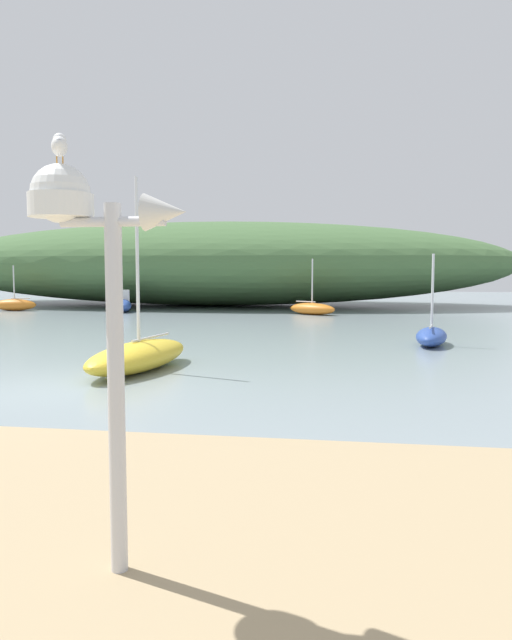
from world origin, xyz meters
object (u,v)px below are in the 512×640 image
at_px(sailboat_mid_channel, 139,356).
at_px(motorboat_west_reach, 122,303).
at_px(sailboat_far_right, 15,305).
at_px(sailboat_inner_mooring, 312,309).
at_px(mast_structure, 87,245).
at_px(seagull_on_radar, 59,145).
at_px(sailboat_far_left, 431,336).

bearing_deg(sailboat_mid_channel, motorboat_west_reach, 112.71).
height_order(sailboat_far_right, sailboat_inner_mooring, sailboat_inner_mooring).
bearing_deg(mast_structure, sailboat_far_right, 122.09).
bearing_deg(seagull_on_radar, sailboat_far_right, 121.83).
bearing_deg(motorboat_west_reach, sailboat_mid_channel, -67.29).
bearing_deg(seagull_on_radar, sailboat_inner_mooring, 89.62).
xyz_separation_m(sailboat_mid_channel, sailboat_inner_mooring, (3.06, 18.77, -0.03)).
height_order(mast_structure, seagull_on_radar, seagull_on_radar).
bearing_deg(sailboat_far_right, motorboat_west_reach, 0.77).
distance_m(seagull_on_radar, motorboat_west_reach, 30.79).
height_order(mast_structure, sailboat_far_right, mast_structure).
height_order(sailboat_far_left, motorboat_west_reach, sailboat_far_left).
distance_m(sailboat_far_left, sailboat_inner_mooring, 13.61).
relative_size(sailboat_mid_channel, sailboat_inner_mooring, 1.50).
bearing_deg(sailboat_mid_channel, sailboat_inner_mooring, 80.76).
distance_m(sailboat_far_left, motorboat_west_reach, 20.63).
height_order(mast_structure, sailboat_mid_channel, sailboat_mid_channel).
xyz_separation_m(sailboat_far_left, sailboat_mid_channel, (-7.59, -5.94, 0.06)).
bearing_deg(sailboat_far_left, sailboat_inner_mooring, 109.44).
height_order(mast_structure, motorboat_west_reach, mast_structure).
xyz_separation_m(seagull_on_radar, sailboat_far_left, (4.72, 15.24, -2.94)).
bearing_deg(sailboat_far_right, sailboat_mid_channel, -52.34).
bearing_deg(sailboat_far_right, sailboat_inner_mooring, -1.51).
bearing_deg(sailboat_inner_mooring, sailboat_mid_channel, -99.24).
bearing_deg(mast_structure, seagull_on_radar, 175.58).
bearing_deg(sailboat_mid_channel, seagull_on_radar, -72.87).
xyz_separation_m(mast_structure, motorboat_west_reach, (-11.16, 28.66, -2.05)).
relative_size(sailboat_far_left, sailboat_inner_mooring, 0.96).
distance_m(mast_structure, seagull_on_radar, 0.72).
distance_m(seagull_on_radar, sailboat_far_right, 33.73).
bearing_deg(sailboat_far_left, motorboat_west_reach, 139.48).
xyz_separation_m(sailboat_far_right, sailboat_mid_channel, (14.85, -19.25, -0.00)).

